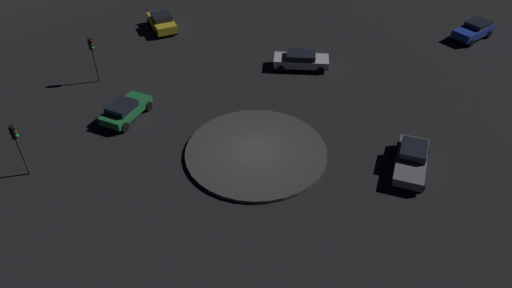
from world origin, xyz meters
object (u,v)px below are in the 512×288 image
traffic_light_northwest (93,51)px  car_silver (301,60)px  traffic_light_northwest_near (17,140)px  car_blue (474,30)px  car_yellow (162,22)px  car_green (125,110)px  car_grey (412,159)px

traffic_light_northwest → car_silver: bearing=43.3°
traffic_light_northwest_near → car_blue: bearing=20.7°
traffic_light_northwest → car_yellow: bearing=104.9°
car_silver → traffic_light_northwest: size_ratio=1.25×
car_yellow → traffic_light_northwest_near: 21.28m
car_green → traffic_light_northwest: 6.30m
car_silver → traffic_light_northwest_near: (-22.16, -1.81, 1.94)m
car_blue → car_silver: (-16.80, 3.91, -0.08)m
car_blue → traffic_light_northwest: traffic_light_northwest is taller
car_silver → car_yellow: bearing=155.0°
car_yellow → traffic_light_northwest: traffic_light_northwest is taller
traffic_light_northwest → car_grey: bearing=10.5°
car_grey → traffic_light_northwest: (-13.50, 20.62, 1.96)m
traffic_light_northwest_near → traffic_light_northwest: bearing=74.1°
car_silver → car_grey: bearing=-59.8°
car_blue → traffic_light_northwest_near: 39.06m
car_blue → car_grey: size_ratio=0.89×
car_silver → traffic_light_northwest: traffic_light_northwest is taller
car_grey → traffic_light_northwest: size_ratio=1.25×
traffic_light_northwest_near → car_silver: bearing=28.4°
car_green → car_grey: size_ratio=0.91×
car_green → car_yellow: (8.00, 12.22, 0.04)m
car_blue → car_grey: bearing=22.7°
car_green → car_grey: car_grey is taller
car_grey → car_silver: bearing=-135.4°
car_yellow → traffic_light_northwest: 10.40m
car_grey → car_silver: size_ratio=1.00×
car_blue → traffic_light_northwest_near: size_ratio=1.12×
car_yellow → traffic_light_northwest_near: size_ratio=1.16×
car_green → traffic_light_northwest: size_ratio=1.14×
car_green → car_silver: size_ratio=0.91×
traffic_light_northwest_near → car_green: bearing=43.4°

